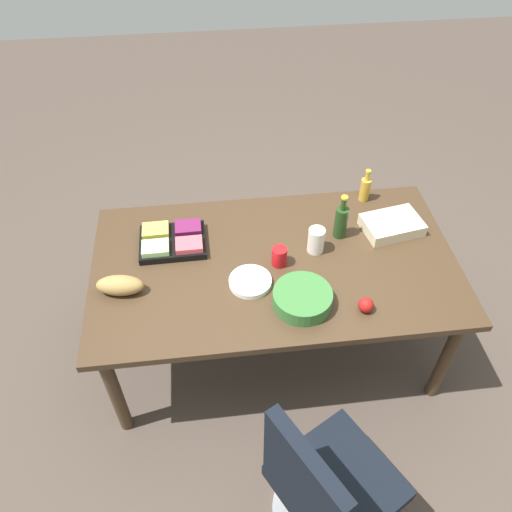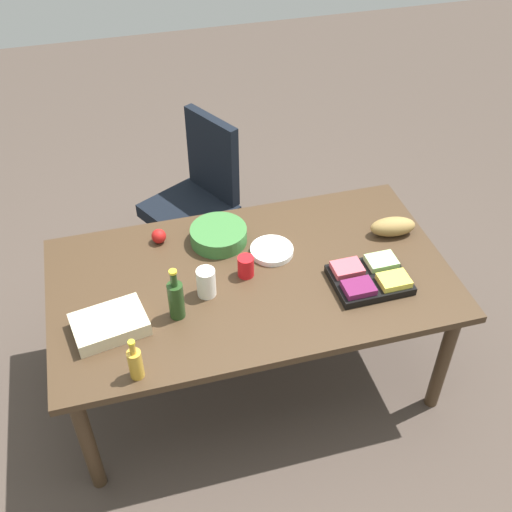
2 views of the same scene
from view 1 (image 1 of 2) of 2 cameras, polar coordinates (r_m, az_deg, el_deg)
The scene contains 13 objects.
ground_plane at distance 3.31m, azimuth 1.77°, elevation -9.61°, with size 10.00×10.00×0.00m, color #493D35.
conference_table at distance 2.78m, azimuth 2.08°, elevation -1.67°, with size 1.95×1.09×0.74m.
office_chair at distance 2.51m, azimuth 7.84°, elevation -24.80°, with size 0.65×0.65×0.99m.
red_solo_cup at distance 2.68m, azimuth 2.63°, elevation -0.04°, with size 0.08×0.08×0.11m, color red.
paper_plate_stack at distance 2.61m, azimuth -0.64°, elevation -2.88°, with size 0.22×0.22×0.03m, color white.
sheet_cake at distance 2.99m, azimuth 14.96°, elevation 3.37°, with size 0.32×0.22×0.07m, color beige.
mayo_jar at distance 2.76m, azimuth 6.74°, elevation 1.76°, with size 0.09×0.09×0.15m, color white.
wine_bottle at distance 2.85m, azimuth 9.49°, elevation 3.89°, with size 0.09×0.09×0.28m.
apple_red at distance 2.54m, azimuth 12.19°, elevation -5.38°, with size 0.08×0.08×0.08m, color #B01715.
fruit_platter at distance 2.84m, azimuth -9.31°, elevation 1.71°, with size 0.36×0.28×0.07m.
salad_bowl at distance 2.52m, azimuth 5.21°, elevation -4.74°, with size 0.29×0.29×0.08m, color #366F33.
dressing_bottle at distance 3.14m, azimuth 12.10°, elevation 7.39°, with size 0.06×0.06×0.21m.
bread_loaf at distance 2.64m, azimuth -14.96°, elevation -3.18°, with size 0.24×0.11×0.10m, color olive.
Camera 1 is at (-0.32, -1.86, 2.71)m, focal length 35.77 mm.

